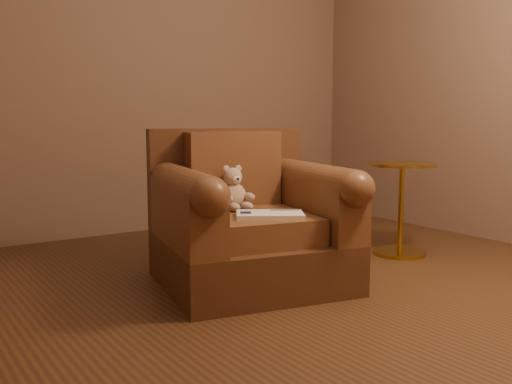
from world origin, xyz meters
TOP-DOWN VIEW (x-y plane):
  - floor at (0.00, 0.00)m, footprint 4.00×4.00m
  - armchair at (-0.12, 0.30)m, footprint 1.11×1.07m
  - teddy_bear at (-0.15, 0.39)m, footprint 0.18×0.21m
  - guidebook at (-0.15, 0.06)m, footprint 0.40×0.36m
  - side_table at (1.08, 0.27)m, footprint 0.44×0.44m

SIDE VIEW (x-z plane):
  - floor at x=0.00m, z-range 0.00..0.00m
  - armchair at x=-0.12m, z-range -0.10..0.75m
  - side_table at x=1.08m, z-range 0.02..0.64m
  - guidebook at x=-0.15m, z-range 0.40..0.43m
  - teddy_bear at x=-0.15m, z-range 0.37..0.62m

